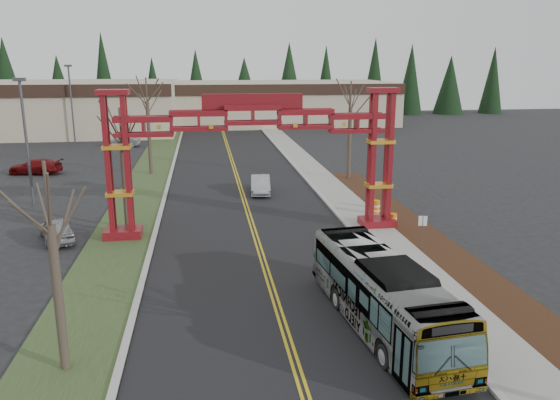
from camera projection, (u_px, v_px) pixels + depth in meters
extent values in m
cube|color=black|center=(245.00, 204.00, 41.05)|extent=(12.00, 110.00, 0.02)
cube|color=gold|center=(244.00, 204.00, 41.03)|extent=(0.12, 100.00, 0.01)
cube|color=gold|center=(247.00, 204.00, 41.06)|extent=(0.12, 100.00, 0.01)
cube|color=#AFAFA9|center=(325.00, 200.00, 41.86)|extent=(0.30, 110.00, 0.15)
cube|color=gray|center=(344.00, 200.00, 42.06)|extent=(2.60, 110.00, 0.14)
cube|color=black|center=(466.00, 270.00, 28.02)|extent=(2.60, 50.00, 0.12)
cube|color=#314221|center=(137.00, 208.00, 39.96)|extent=(4.00, 110.00, 0.08)
cube|color=#AFAFA9|center=(162.00, 206.00, 40.20)|extent=(0.30, 110.00, 0.15)
cube|color=#590B15|center=(123.00, 233.00, 33.18)|extent=(2.20, 1.60, 0.60)
cube|color=#590B15|center=(107.00, 165.00, 31.70)|extent=(0.28, 0.28, 8.00)
cube|color=#590B15|center=(127.00, 165.00, 31.85)|extent=(0.28, 0.28, 8.00)
cube|color=#590B15|center=(109.00, 163.00, 32.38)|extent=(0.28, 0.28, 8.00)
cube|color=#590B15|center=(128.00, 162.00, 32.52)|extent=(0.28, 0.28, 8.00)
cube|color=gold|center=(120.00, 193.00, 32.56)|extent=(1.60, 1.10, 0.22)
cube|color=gold|center=(117.00, 147.00, 31.87)|extent=(1.60, 1.10, 0.22)
cube|color=#590B15|center=(113.00, 92.00, 31.09)|extent=(1.80, 1.20, 0.30)
cube|color=#590B15|center=(377.00, 223.00, 35.34)|extent=(2.20, 1.60, 0.60)
cube|color=#590B15|center=(373.00, 158.00, 33.87)|extent=(0.28, 0.28, 8.00)
cube|color=#590B15|center=(390.00, 158.00, 34.02)|extent=(0.28, 0.28, 8.00)
cube|color=#590B15|center=(370.00, 156.00, 34.54)|extent=(0.28, 0.28, 8.00)
cube|color=#590B15|center=(387.00, 156.00, 34.69)|extent=(0.28, 0.28, 8.00)
cube|color=gold|center=(379.00, 185.00, 34.72)|extent=(1.60, 1.10, 0.22)
cube|color=gold|center=(381.00, 141.00, 34.03)|extent=(1.60, 1.10, 0.22)
cube|color=#590B15|center=(383.00, 90.00, 33.25)|extent=(1.80, 1.20, 0.30)
cube|color=#590B15|center=(253.00, 112.00, 32.48)|extent=(16.00, 0.90, 1.00)
cube|color=#590B15|center=(253.00, 127.00, 32.70)|extent=(16.00, 0.90, 0.60)
cube|color=maroon|center=(253.00, 101.00, 32.32)|extent=(6.00, 0.25, 0.90)
cube|color=#BDB291|center=(19.00, 107.00, 81.16)|extent=(46.00, 22.00, 7.50)
cube|color=#BDB291|center=(278.00, 102.00, 94.30)|extent=(38.00, 20.00, 7.00)
cube|color=black|center=(287.00, 90.00, 83.95)|extent=(38.00, 0.40, 1.60)
cone|color=black|center=(6.00, 84.00, 98.59)|extent=(5.60, 5.60, 13.00)
cylinder|color=#382D26|center=(10.00, 115.00, 100.00)|extent=(0.80, 0.80, 1.60)
cone|color=black|center=(55.00, 83.00, 99.74)|extent=(5.60, 5.60, 13.00)
cylinder|color=#382D26|center=(58.00, 115.00, 101.15)|extent=(0.80, 0.80, 1.60)
cone|color=black|center=(103.00, 83.00, 100.88)|extent=(5.60, 5.60, 13.00)
cylinder|color=#382D26|center=(106.00, 114.00, 102.30)|extent=(0.80, 0.80, 1.60)
cone|color=black|center=(150.00, 83.00, 102.03)|extent=(5.60, 5.60, 13.00)
cylinder|color=#382D26|center=(152.00, 113.00, 103.44)|extent=(0.80, 0.80, 1.60)
cone|color=black|center=(196.00, 83.00, 103.18)|extent=(5.60, 5.60, 13.00)
cylinder|color=#382D26|center=(197.00, 113.00, 104.59)|extent=(0.80, 0.80, 1.60)
cone|color=black|center=(241.00, 82.00, 104.33)|extent=(5.60, 5.60, 13.00)
cylinder|color=#382D26|center=(241.00, 112.00, 105.74)|extent=(0.80, 0.80, 1.60)
cone|color=black|center=(285.00, 82.00, 105.48)|extent=(5.60, 5.60, 13.00)
cylinder|color=#382D26|center=(285.00, 112.00, 106.89)|extent=(0.80, 0.80, 1.60)
cone|color=black|center=(328.00, 82.00, 106.63)|extent=(5.60, 5.60, 13.00)
cylinder|color=#382D26|center=(327.00, 111.00, 108.04)|extent=(0.80, 0.80, 1.60)
cone|color=black|center=(370.00, 82.00, 107.78)|extent=(5.60, 5.60, 13.00)
cylinder|color=#382D26|center=(369.00, 111.00, 109.19)|extent=(0.80, 0.80, 1.60)
cone|color=black|center=(411.00, 81.00, 108.93)|extent=(5.60, 5.60, 13.00)
cylinder|color=#382D26|center=(409.00, 110.00, 110.34)|extent=(0.80, 0.80, 1.60)
cone|color=black|center=(451.00, 81.00, 110.08)|extent=(5.60, 5.60, 13.00)
cylinder|color=#382D26|center=(449.00, 110.00, 111.49)|extent=(0.80, 0.80, 1.60)
cone|color=black|center=(491.00, 81.00, 111.22)|extent=(5.60, 5.60, 13.00)
cylinder|color=#382D26|center=(488.00, 109.00, 112.64)|extent=(0.80, 0.80, 1.60)
imported|color=#A8ABB0|center=(382.00, 294.00, 21.69)|extent=(3.56, 10.86, 2.97)
imported|color=#A5A8AD|center=(260.00, 185.00, 44.32)|extent=(1.87, 4.46, 1.43)
imported|color=#9B9CA2|center=(57.00, 229.00, 32.56)|extent=(3.08, 4.48, 1.42)
imported|color=maroon|center=(35.00, 167.00, 51.88)|extent=(5.23, 2.92, 1.43)
imported|color=gray|center=(123.00, 142.00, 68.39)|extent=(4.14, 1.77, 1.33)
cylinder|color=#382D26|center=(59.00, 300.00, 18.41)|extent=(0.32, 0.32, 5.28)
cylinder|color=#382D26|center=(47.00, 195.00, 17.51)|extent=(0.12, 0.12, 2.23)
cylinder|color=#382D26|center=(125.00, 186.00, 34.43)|extent=(0.31, 0.31, 5.67)
cylinder|color=#382D26|center=(120.00, 125.00, 33.49)|extent=(0.12, 0.12, 2.15)
cylinder|color=#382D26|center=(149.00, 139.00, 51.14)|extent=(0.34, 0.34, 6.80)
cylinder|color=#382D26|center=(146.00, 90.00, 50.04)|extent=(0.13, 0.13, 2.34)
cylinder|color=#382D26|center=(349.00, 144.00, 48.92)|extent=(0.34, 0.34, 6.55)
cylinder|color=#382D26|center=(351.00, 95.00, 47.85)|extent=(0.13, 0.13, 2.34)
cylinder|color=#3F3F44|center=(27.00, 144.00, 39.84)|extent=(0.20, 0.20, 9.10)
cube|color=#3F3F44|center=(19.00, 79.00, 38.69)|extent=(0.81, 0.40, 0.25)
cylinder|color=#3F3F44|center=(72.00, 105.00, 70.92)|extent=(0.22, 0.22, 9.77)
cube|color=#3F3F44|center=(68.00, 66.00, 69.68)|extent=(0.87, 0.43, 0.27)
cylinder|color=#3F3F44|center=(422.00, 234.00, 30.66)|extent=(0.06, 0.06, 2.08)
cube|color=white|center=(423.00, 221.00, 30.48)|extent=(0.47, 0.15, 0.57)
cylinder|color=orange|center=(393.00, 220.00, 35.40)|extent=(0.46, 0.46, 0.89)
cylinder|color=white|center=(393.00, 218.00, 35.37)|extent=(0.48, 0.48, 0.11)
cylinder|color=white|center=(393.00, 222.00, 35.43)|extent=(0.48, 0.48, 0.11)
cylinder|color=orange|center=(376.00, 208.00, 37.97)|extent=(0.56, 0.56, 1.07)
cylinder|color=white|center=(376.00, 206.00, 37.93)|extent=(0.58, 0.58, 0.13)
cylinder|color=white|center=(376.00, 210.00, 38.01)|extent=(0.58, 0.58, 0.13)
cylinder|color=orange|center=(371.00, 203.00, 39.66)|extent=(0.46, 0.46, 0.89)
cylinder|color=white|center=(371.00, 201.00, 39.63)|extent=(0.48, 0.48, 0.11)
cylinder|color=white|center=(371.00, 205.00, 39.69)|extent=(0.48, 0.48, 0.11)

